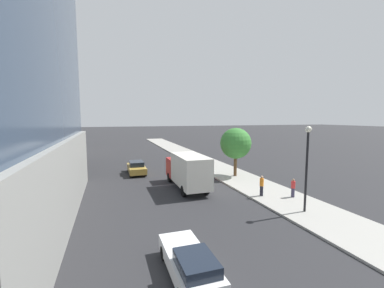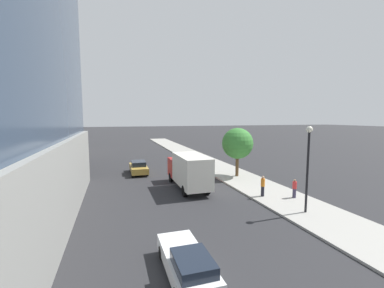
{
  "view_description": "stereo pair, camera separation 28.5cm",
  "coord_description": "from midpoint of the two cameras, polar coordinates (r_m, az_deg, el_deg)",
  "views": [
    {
      "loc": [
        -4.78,
        0.62,
        6.82
      ],
      "look_at": [
        0.56,
        16.64,
        5.04
      ],
      "focal_mm": 23.48,
      "sensor_mm": 36.0,
      "label": 1
    },
    {
      "loc": [
        -4.51,
        0.53,
        6.82
      ],
      "look_at": [
        0.56,
        16.64,
        5.04
      ],
      "focal_mm": 23.48,
      "sensor_mm": 36.0,
      "label": 2
    }
  ],
  "objects": [
    {
      "name": "pedestrian_red_shirt",
      "position": [
        22.98,
        22.59,
        -9.27
      ],
      "size": [
        0.34,
        0.34,
        1.57
      ],
      "color": "#38334C",
      "rests_on": "sidewalk"
    },
    {
      "name": "car_white",
      "position": [
        11.74,
        -0.35,
        -25.38
      ],
      "size": [
        1.72,
        4.61,
        1.42
      ],
      "color": "silver",
      "rests_on": "ground"
    },
    {
      "name": "car_gold",
      "position": [
        31.43,
        -11.8,
        -5.21
      ],
      "size": [
        1.93,
        4.76,
        1.54
      ],
      "color": "#AD8938",
      "rests_on": "ground"
    },
    {
      "name": "box_truck",
      "position": [
        24.13,
        -0.4,
        -5.88
      ],
      "size": [
        2.41,
        7.73,
        3.37
      ],
      "color": "#B21E1E",
      "rests_on": "ground"
    },
    {
      "name": "pedestrian_orange_shirt",
      "position": [
        22.48,
        16.13,
        -9.11
      ],
      "size": [
        0.34,
        0.34,
        1.75
      ],
      "color": "black",
      "rests_on": "sidewalk"
    },
    {
      "name": "construction_building",
      "position": [
        56.06,
        -34.02,
        15.22
      ],
      "size": [
        14.11,
        22.66,
        38.45
      ],
      "color": "gray",
      "rests_on": "ground"
    },
    {
      "name": "sidewalk",
      "position": [
        24.6,
        16.94,
        -10.17
      ],
      "size": [
        4.91,
        120.0,
        0.15
      ],
      "primitive_type": "cube",
      "color": "#9E9B93",
      "rests_on": "ground"
    },
    {
      "name": "street_lamp",
      "position": [
        19.24,
        25.26,
        -2.67
      ],
      "size": [
        0.44,
        0.44,
        6.08
      ],
      "color": "black",
      "rests_on": "sidewalk"
    },
    {
      "name": "street_tree",
      "position": [
        28.94,
        10.57,
        0.1
      ],
      "size": [
        3.52,
        3.52,
        5.52
      ],
      "color": "brown",
      "rests_on": "sidewalk"
    }
  ]
}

